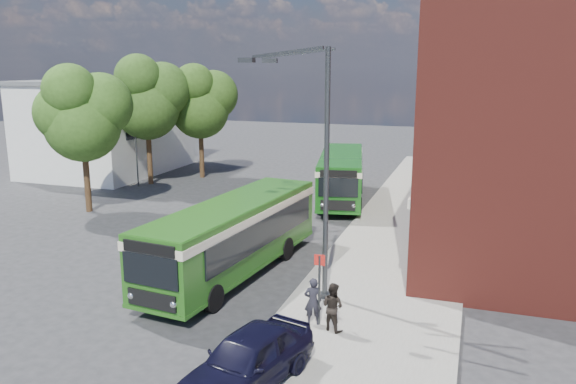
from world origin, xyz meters
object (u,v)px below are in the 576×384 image
(bus_front, at_px, (234,231))
(bus_rear, at_px, (341,173))
(parked_car, at_px, (248,359))
(street_lamp, at_px, (316,171))

(bus_front, height_order, bus_rear, same)
(bus_rear, xyz_separation_m, parked_car, (2.65, -21.54, -0.93))
(street_lamp, distance_m, bus_rear, 15.79)
(street_lamp, distance_m, parked_car, 7.37)
(bus_front, height_order, parked_car, bus_front)
(street_lamp, xyz_separation_m, parked_car, (-0.04, -6.26, -3.89))
(bus_front, bearing_deg, parked_car, -63.69)
(bus_front, relative_size, bus_rear, 1.07)
(bus_rear, relative_size, parked_car, 2.32)
(street_lamp, distance_m, bus_front, 5.05)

